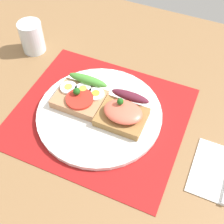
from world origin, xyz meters
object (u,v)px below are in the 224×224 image
at_px(plate, 99,113).
at_px(drinking_glass, 32,37).
at_px(sandwich_salmon, 123,112).
at_px(sandwich_egg_tomato, 81,95).

xyz_separation_m(plate, drinking_glass, (-0.25, 0.13, 0.03)).
bearing_deg(sandwich_salmon, sandwich_egg_tomato, 175.39).
height_order(sandwich_egg_tomato, sandwich_salmon, sandwich_salmon).
bearing_deg(sandwich_egg_tomato, plate, -16.56).
relative_size(plate, sandwich_salmon, 2.72).
xyz_separation_m(sandwich_egg_tomato, sandwich_salmon, (0.10, -0.01, 0.00)).
bearing_deg(plate, sandwich_salmon, 7.46).
bearing_deg(plate, sandwich_egg_tomato, 163.44).
relative_size(sandwich_egg_tomato, sandwich_salmon, 1.06).
relative_size(sandwich_egg_tomato, drinking_glass, 1.31).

